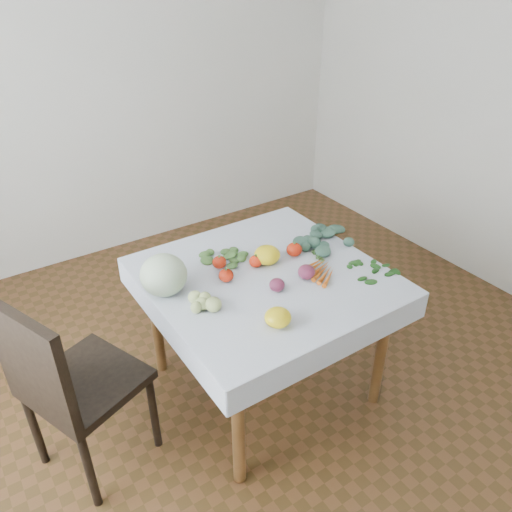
{
  "coord_description": "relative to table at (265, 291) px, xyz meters",
  "views": [
    {
      "loc": [
        -1.19,
        -1.71,
        2.14
      ],
      "look_at": [
        0.0,
        0.09,
        0.82
      ],
      "focal_mm": 35.0,
      "sensor_mm": 36.0,
      "label": 1
    }
  ],
  "objects": [
    {
      "name": "back_wall",
      "position": [
        0.0,
        2.0,
        0.7
      ],
      "size": [
        4.0,
        0.04,
        2.7
      ],
      "primitive_type": "cube",
      "color": "silver",
      "rests_on": "ground"
    },
    {
      "name": "cabbage",
      "position": [
        -0.48,
        0.14,
        0.2
      ],
      "size": [
        0.26,
        0.26,
        0.2
      ],
      "primitive_type": "ellipsoid",
      "rotation": [
        0.0,
        0.0,
        0.19
      ],
      "color": "beige",
      "rests_on": "tablecloth"
    },
    {
      "name": "tomato_c",
      "position": [
        -0.16,
        0.18,
        0.13
      ],
      "size": [
        0.09,
        0.09,
        0.06
      ],
      "primitive_type": "ellipsoid",
      "rotation": [
        0.0,
        0.0,
        0.25
      ],
      "color": "red",
      "rests_on": "tablecloth"
    },
    {
      "name": "carrot_bunch",
      "position": [
        0.25,
        -0.14,
        0.12
      ],
      "size": [
        0.17,
        0.22,
        0.03
      ],
      "color": "orange",
      "rests_on": "tablecloth"
    },
    {
      "name": "ground",
      "position": [
        0.0,
        0.0,
        -0.65
      ],
      "size": [
        4.0,
        4.0,
        0.0
      ],
      "primitive_type": "plane",
      "color": "brown"
    },
    {
      "name": "basil_bunch",
      "position": [
        0.48,
        -0.27,
        0.11
      ],
      "size": [
        0.26,
        0.18,
        0.01
      ],
      "color": "#1F4D18",
      "rests_on": "tablecloth"
    },
    {
      "name": "dill_bunch",
      "position": [
        -0.08,
        0.24,
        0.11
      ],
      "size": [
        0.25,
        0.2,
        0.02
      ],
      "color": "#457335",
      "rests_on": "tablecloth"
    },
    {
      "name": "heirloom_back",
      "position": [
        0.07,
        0.09,
        0.15
      ],
      "size": [
        0.16,
        0.16,
        0.1
      ],
      "primitive_type": "ellipsoid",
      "rotation": [
        0.0,
        0.0,
        -0.22
      ],
      "color": "yellow",
      "rests_on": "tablecloth"
    },
    {
      "name": "chair",
      "position": [
        -1.02,
        0.03,
        -0.08
      ],
      "size": [
        0.59,
        0.59,
        1.0
      ],
      "color": "black",
      "rests_on": "ground"
    },
    {
      "name": "table",
      "position": [
        0.0,
        0.0,
        0.0
      ],
      "size": [
        1.0,
        1.0,
        0.75
      ],
      "color": "brown",
      "rests_on": "ground"
    },
    {
      "name": "tomato_a",
      "position": [
        -0.19,
        0.06,
        0.13
      ],
      "size": [
        0.08,
        0.08,
        0.07
      ],
      "primitive_type": "ellipsoid",
      "rotation": [
        0.0,
        0.0,
        -0.07
      ],
      "color": "red",
      "rests_on": "tablecloth"
    },
    {
      "name": "onion_b",
      "position": [
        0.15,
        -0.14,
        0.14
      ],
      "size": [
        0.09,
        0.09,
        0.07
      ],
      "primitive_type": "ellipsoid",
      "rotation": [
        0.0,
        0.0,
        -0.04
      ],
      "color": "#531737",
      "rests_on": "tablecloth"
    },
    {
      "name": "tomato_d",
      "position": [
        0.23,
        0.07,
        0.14
      ],
      "size": [
        0.1,
        0.1,
        0.07
      ],
      "primitive_type": "ellipsoid",
      "rotation": [
        0.0,
        0.0,
        0.2
      ],
      "color": "red",
      "rests_on": "tablecloth"
    },
    {
      "name": "tablecloth",
      "position": [
        0.0,
        0.0,
        0.1
      ],
      "size": [
        1.12,
        1.12,
        0.01
      ],
      "primitive_type": "cube",
      "color": "silver",
      "rests_on": "table"
    },
    {
      "name": "kale_bunch",
      "position": [
        0.44,
        0.1,
        0.12
      ],
      "size": [
        0.32,
        0.3,
        0.04
      ],
      "color": "#3C6351",
      "rests_on": "tablecloth"
    },
    {
      "name": "onion_a",
      "position": [
        -0.03,
        -0.14,
        0.13
      ],
      "size": [
        0.09,
        0.09,
        0.06
      ],
      "primitive_type": "ellipsoid",
      "rotation": [
        0.0,
        0.0,
        0.17
      ],
      "color": "#531737",
      "rests_on": "tablecloth"
    },
    {
      "name": "tomatillo_cluster",
      "position": [
        -0.38,
        -0.07,
        0.13
      ],
      "size": [
        0.19,
        0.12,
        0.05
      ],
      "color": "#BBC873",
      "rests_on": "tablecloth"
    },
    {
      "name": "tomato_b",
      "position": [
        0.0,
        0.09,
        0.13
      ],
      "size": [
        0.07,
        0.07,
        0.06
      ],
      "primitive_type": "ellipsoid",
      "rotation": [
        0.0,
        0.0,
        0.02
      ],
      "color": "red",
      "rests_on": "tablecloth"
    },
    {
      "name": "heirloom_front",
      "position": [
        -0.18,
        -0.36,
        0.14
      ],
      "size": [
        0.13,
        0.13,
        0.08
      ],
      "primitive_type": "ellipsoid",
      "rotation": [
        0.0,
        0.0,
        0.14
      ],
      "color": "yellow",
      "rests_on": "tablecloth"
    }
  ]
}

